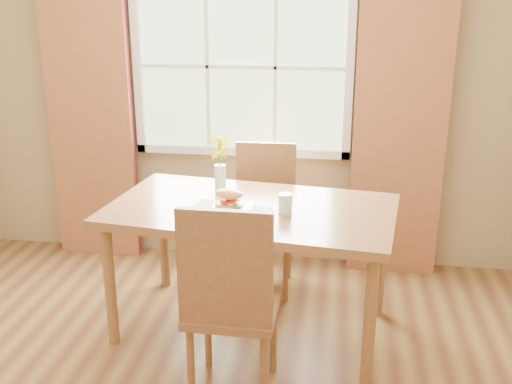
{
  "coord_description": "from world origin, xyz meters",
  "views": [
    {
      "loc": [
        0.73,
        -2.48,
        2.03
      ],
      "look_at": [
        0.27,
        0.75,
        0.93
      ],
      "focal_mm": 42.0,
      "sensor_mm": 36.0,
      "label": 1
    }
  ],
  "objects_px": {
    "dining_table": "(251,220)",
    "chair_far": "(264,210)",
    "croissant_sandwich": "(229,200)",
    "flower_vase": "(220,157)",
    "chair_near": "(229,298)",
    "water_glass": "(285,204)"
  },
  "relations": [
    {
      "from": "croissant_sandwich",
      "to": "chair_far",
      "type": "bearing_deg",
      "value": 97.63
    },
    {
      "from": "water_glass",
      "to": "flower_vase",
      "type": "distance_m",
      "value": 0.57
    },
    {
      "from": "dining_table",
      "to": "water_glass",
      "type": "relative_size",
      "value": 14.94
    },
    {
      "from": "dining_table",
      "to": "chair_far",
      "type": "relative_size",
      "value": 1.74
    },
    {
      "from": "chair_near",
      "to": "water_glass",
      "type": "distance_m",
      "value": 0.71
    },
    {
      "from": "chair_far",
      "to": "croissant_sandwich",
      "type": "bearing_deg",
      "value": -99.97
    },
    {
      "from": "chair_far",
      "to": "water_glass",
      "type": "bearing_deg",
      "value": -75.67
    },
    {
      "from": "dining_table",
      "to": "flower_vase",
      "type": "height_order",
      "value": "flower_vase"
    },
    {
      "from": "chair_far",
      "to": "croissant_sandwich",
      "type": "height_order",
      "value": "chair_far"
    },
    {
      "from": "dining_table",
      "to": "water_glass",
      "type": "height_order",
      "value": "water_glass"
    },
    {
      "from": "chair_far",
      "to": "croissant_sandwich",
      "type": "relative_size",
      "value": 5.25
    },
    {
      "from": "dining_table",
      "to": "croissant_sandwich",
      "type": "relative_size",
      "value": 9.14
    },
    {
      "from": "dining_table",
      "to": "chair_near",
      "type": "bearing_deg",
      "value": -82.82
    },
    {
      "from": "chair_near",
      "to": "water_glass",
      "type": "height_order",
      "value": "chair_near"
    },
    {
      "from": "chair_near",
      "to": "flower_vase",
      "type": "distance_m",
      "value": 1.08
    },
    {
      "from": "dining_table",
      "to": "croissant_sandwich",
      "type": "distance_m",
      "value": 0.23
    },
    {
      "from": "chair_far",
      "to": "flower_vase",
      "type": "distance_m",
      "value": 0.67
    },
    {
      "from": "dining_table",
      "to": "chair_far",
      "type": "height_order",
      "value": "chair_far"
    },
    {
      "from": "dining_table",
      "to": "flower_vase",
      "type": "distance_m",
      "value": 0.46
    },
    {
      "from": "chair_far",
      "to": "water_glass",
      "type": "xyz_separation_m",
      "value": [
        0.21,
        -0.72,
        0.31
      ]
    },
    {
      "from": "chair_near",
      "to": "chair_far",
      "type": "relative_size",
      "value": 1.07
    },
    {
      "from": "croissant_sandwich",
      "to": "flower_vase",
      "type": "relative_size",
      "value": 0.53
    }
  ]
}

